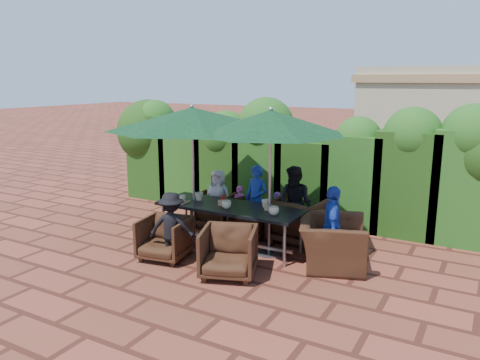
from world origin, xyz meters
The scene contains 30 objects.
ground centered at (0.00, 0.00, 0.00)m, with size 80.00×80.00×0.00m, color brown.
dining_table centered at (-0.04, -0.01, 0.68)m, with size 2.57×0.90×0.75m.
umbrella_left centered at (-0.80, -0.02, 2.21)m, with size 2.98×2.98×2.46m.
umbrella_right centered at (0.70, 0.00, 2.21)m, with size 2.43×2.43×2.46m.
chair_far_left centered at (-0.96, 0.91, 0.37)m, with size 0.71×0.66×0.73m, color black.
chair_far_mid centered at (0.01, 0.83, 0.38)m, with size 0.74×0.70×0.77m, color black.
chair_far_right centered at (0.85, 0.84, 0.43)m, with size 0.84×0.79×0.86m, color black.
chair_near_left centered at (-0.70, -0.99, 0.38)m, with size 0.74×0.69×0.76m, color black.
chair_near_right centered at (0.56, -1.08, 0.41)m, with size 0.79×0.74×0.82m, color black.
chair_end_right centered at (1.77, 0.06, 0.50)m, with size 1.14×0.74×1.00m, color black.
adult_far_left centered at (-0.89, 0.96, 0.57)m, with size 0.56×0.33×1.14m, color silver.
adult_far_mid centered at (-0.01, 0.92, 0.65)m, with size 0.47×0.38×1.31m, color #203FB0.
adult_far_right centered at (0.80, 0.87, 0.68)m, with size 0.66×0.40×1.37m, color black.
adult_near_left centered at (-0.54, -1.02, 0.57)m, with size 0.73×0.33×1.14m, color black.
adult_end_right centered at (1.77, 0.01, 0.65)m, with size 0.76×0.38×1.29m, color #203FB0.
child_left centered at (-0.47, 1.10, 0.41)m, with size 0.30×0.24×0.82m, color #E651A8.
child_right centered at (0.36, 1.03, 0.41)m, with size 0.29×0.24×0.81m, color #9752B2.
pedestrian_a centered at (1.63, 4.17, 0.86)m, with size 1.60×0.57×1.72m, color #258A42.
pedestrian_b centered at (2.49, 4.29, 0.85)m, with size 0.81×0.50×1.69m, color #E651A8.
cup_a centered at (-0.93, -0.19, 0.81)m, with size 0.15×0.15×0.12m, color beige.
cup_b centered at (-0.71, 0.03, 0.82)m, with size 0.15×0.15×0.14m, color beige.
cup_c centered at (-0.02, -0.18, 0.82)m, with size 0.17×0.17×0.13m, color beige.
cup_d centered at (0.54, 0.19, 0.82)m, with size 0.14×0.14×0.13m, color beige.
cup_e centered at (0.85, -0.14, 0.82)m, with size 0.17×0.17×0.13m, color beige.
ketchup_bottle centered at (-0.17, -0.02, 0.83)m, with size 0.04×0.04×0.17m, color #B20C0A.
sauce_bottle centered at (-0.20, 0.02, 0.83)m, with size 0.04×0.04×0.17m, color #4C230C.
serving_tray centered at (-0.95, -0.25, 0.76)m, with size 0.35×0.25×0.02m, color #A4774F.
number_block_left centered at (-0.16, -0.09, 0.80)m, with size 0.12×0.06×0.10m, color tan.
number_block_right centered at (0.66, 0.04, 0.80)m, with size 0.12×0.06×0.10m, color tan.
hedge_wall centered at (-0.10, 2.32, 1.32)m, with size 9.10×1.60×2.52m.
Camera 1 is at (3.90, -6.72, 2.88)m, focal length 35.00 mm.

